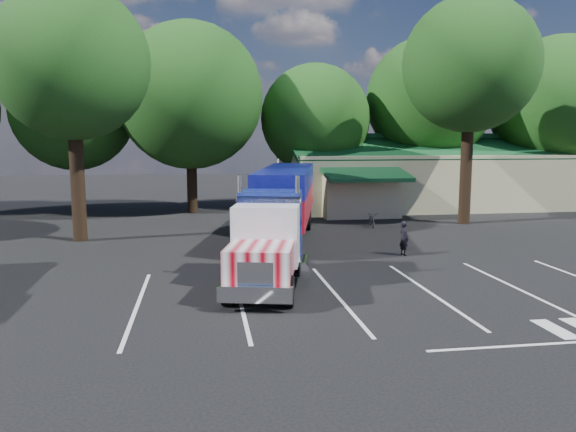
{
  "coord_description": "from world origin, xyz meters",
  "views": [
    {
      "loc": [
        -4.35,
        -23.43,
        5.15
      ],
      "look_at": [
        -0.86,
        -0.89,
        2.0
      ],
      "focal_mm": 35.0,
      "sensor_mm": 36.0,
      "label": 1
    }
  ],
  "objects": [
    {
      "name": "ground",
      "position": [
        0.0,
        0.0,
        0.0
      ],
      "size": [
        120.0,
        120.0,
        0.0
      ],
      "primitive_type": "plane",
      "color": "black",
      "rests_on": "ground"
    },
    {
      "name": "event_hall",
      "position": [
        13.74,
        17.81,
        2.21
      ],
      "size": [
        24.2,
        14.12,
        5.55
      ],
      "color": "#C0B98F",
      "rests_on": "ground"
    },
    {
      "name": "tree_row_b",
      "position": [
        -13.0,
        17.8,
        7.13
      ],
      "size": [
        8.4,
        8.4,
        11.35
      ],
      "color": "black",
      "rests_on": "ground"
    },
    {
      "name": "tree_row_c",
      "position": [
        -5.0,
        16.2,
        8.04
      ],
      "size": [
        10.0,
        10.0,
        13.05
      ],
      "color": "black",
      "rests_on": "ground"
    },
    {
      "name": "tree_row_d",
      "position": [
        4.0,
        17.5,
        6.58
      ],
      "size": [
        8.0,
        8.0,
        10.6
      ],
      "color": "black",
      "rests_on": "ground"
    },
    {
      "name": "tree_row_e",
      "position": [
        13.0,
        18.0,
        8.09
      ],
      "size": [
        9.6,
        9.6,
        12.9
      ],
      "color": "black",
      "rests_on": "ground"
    },
    {
      "name": "tree_row_f",
      "position": [
        23.0,
        16.8,
        7.79
      ],
      "size": [
        10.4,
        10.4,
        13.0
      ],
      "color": "black",
      "rests_on": "ground"
    },
    {
      "name": "tree_near_left",
      "position": [
        -10.5,
        6.0,
        8.81
      ],
      "size": [
        7.6,
        7.6,
        12.65
      ],
      "color": "black",
      "rests_on": "ground"
    },
    {
      "name": "tree_near_right",
      "position": [
        11.5,
        8.5,
        9.46
      ],
      "size": [
        8.0,
        8.0,
        13.5
      ],
      "color": "black",
      "rests_on": "ground"
    },
    {
      "name": "semi_truck",
      "position": [
        -0.59,
        2.38,
        2.18
      ],
      "size": [
        6.38,
        18.46,
        3.86
      ],
      "rotation": [
        0.0,
        0.0,
        -0.23
      ],
      "color": "black",
      "rests_on": "ground"
    },
    {
      "name": "woman",
      "position": [
        4.5,
        0.0,
        0.77
      ],
      "size": [
        0.47,
        0.62,
        1.54
      ],
      "primitive_type": "imported",
      "rotation": [
        0.0,
        0.0,
        1.76
      ],
      "color": "black",
      "rests_on": "ground"
    },
    {
      "name": "bicycle",
      "position": [
        5.5,
        7.99,
        0.42
      ],
      "size": [
        0.79,
        1.68,
        0.85
      ],
      "primitive_type": "imported",
      "rotation": [
        0.0,
        0.0,
        -0.15
      ],
      "color": "black",
      "rests_on": "ground"
    },
    {
      "name": "silver_sedan",
      "position": [
        5.0,
        14.0,
        0.74
      ],
      "size": [
        4.63,
        1.95,
        1.49
      ],
      "primitive_type": "imported",
      "rotation": [
        0.0,
        0.0,
        1.66
      ],
      "color": "#AFB1B7",
      "rests_on": "ground"
    }
  ]
}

